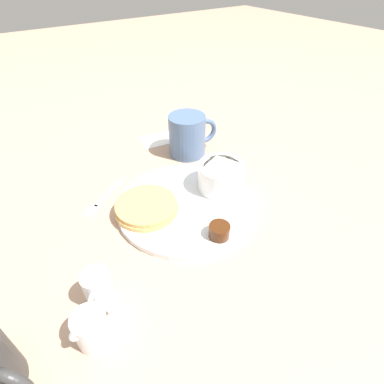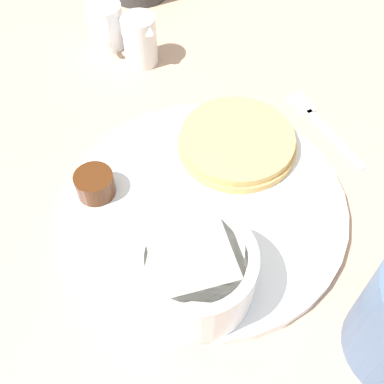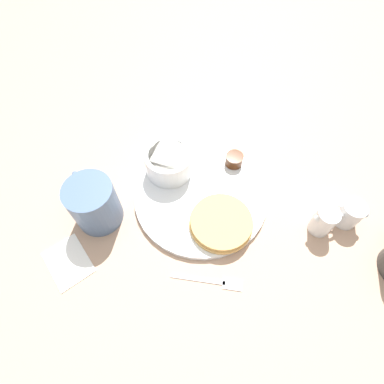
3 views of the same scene
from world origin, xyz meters
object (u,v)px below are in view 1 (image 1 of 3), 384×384
at_px(coffee_mug, 188,135).
at_px(creamer_pitcher_far, 92,328).
at_px(fork, 100,201).
at_px(plate, 185,205).
at_px(bowl, 222,176).
at_px(creamer_pitcher_near, 98,289).

bearing_deg(coffee_mug, creamer_pitcher_far, -138.88).
height_order(coffee_mug, fork, coffee_mug).
height_order(plate, creamer_pitcher_far, creamer_pitcher_far).
bearing_deg(bowl, coffee_mug, 79.65).
xyz_separation_m(bowl, creamer_pitcher_far, (-0.34, -0.15, -0.01)).
bearing_deg(fork, coffee_mug, 11.84).
bearing_deg(creamer_pitcher_far, fork, 67.57).
height_order(bowl, coffee_mug, coffee_mug).
bearing_deg(creamer_pitcher_near, plate, 25.34).
height_order(creamer_pitcher_near, fork, creamer_pitcher_near).
height_order(bowl, creamer_pitcher_near, bowl).
relative_size(plate, creamer_pitcher_near, 4.27).
bearing_deg(fork, creamer_pitcher_near, -110.65).
bearing_deg(coffee_mug, creamer_pitcher_near, -141.30).
relative_size(bowl, creamer_pitcher_far, 1.50).
distance_m(coffee_mug, creamer_pitcher_far, 0.50).
xyz_separation_m(bowl, coffee_mug, (0.03, 0.17, 0.01)).
height_order(creamer_pitcher_far, fork, creamer_pitcher_far).
xyz_separation_m(creamer_pitcher_far, fork, (0.11, 0.27, -0.03)).
xyz_separation_m(plate, fork, (-0.14, 0.12, -0.00)).
height_order(plate, coffee_mug, coffee_mug).
distance_m(creamer_pitcher_near, creamer_pitcher_far, 0.06).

